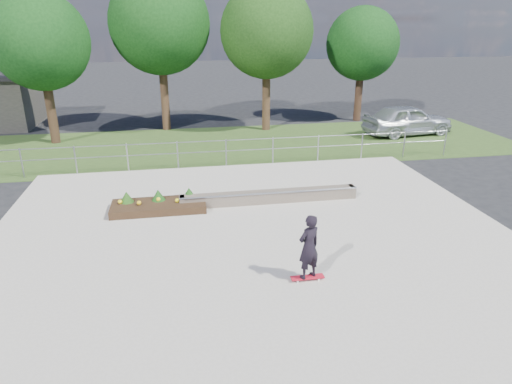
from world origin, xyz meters
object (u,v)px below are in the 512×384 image
at_px(planter_bed, 159,204).
at_px(parked_car, 408,120).
at_px(skateboarder, 309,247).
at_px(grind_ledge, 269,197).

relative_size(planter_bed, parked_car, 0.63).
bearing_deg(skateboarder, parked_car, 54.85).
bearing_deg(skateboarder, grind_ledge, 88.80).
xyz_separation_m(grind_ledge, planter_bed, (-3.66, 0.03, -0.02)).
distance_m(grind_ledge, parked_car, 12.49).
height_order(planter_bed, parked_car, parked_car).
bearing_deg(parked_car, planter_bed, 115.59).
bearing_deg(parked_car, grind_ledge, 124.83).
relative_size(grind_ledge, skateboarder, 3.59).
bearing_deg(grind_ledge, planter_bed, 179.60).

